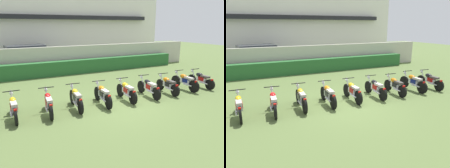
{
  "view_description": "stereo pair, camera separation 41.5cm",
  "coord_description": "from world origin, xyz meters",
  "views": [
    {
      "loc": [
        -4.49,
        -7.7,
        3.34
      ],
      "look_at": [
        0.0,
        0.84,
        0.75
      ],
      "focal_mm": 35.29,
      "sensor_mm": 36.0,
      "label": 1
    },
    {
      "loc": [
        -4.12,
        -7.89,
        3.34
      ],
      "look_at": [
        0.0,
        0.84,
        0.75
      ],
      "focal_mm": 35.29,
      "sensor_mm": 36.0,
      "label": 2
    }
  ],
  "objects": [
    {
      "name": "building",
      "position": [
        0.0,
        15.29,
        3.8
      ],
      "size": [
        22.84,
        6.5,
        7.59
      ],
      "color": "white",
      "rests_on": "ground"
    },
    {
      "name": "motorcycle_in_row_5",
      "position": [
        0.55,
        0.48,
        0.45
      ],
      "size": [
        0.6,
        1.84,
        0.97
      ],
      "rotation": [
        0.0,
        0.0,
        1.52
      ],
      "color": "black",
      "rests_on": "ground"
    },
    {
      "name": "motorcycle_in_row_6",
      "position": [
        1.82,
        0.5,
        0.45
      ],
      "size": [
        0.6,
        1.94,
        0.96
      ],
      "rotation": [
        0.0,
        0.0,
        1.51
      ],
      "color": "black",
      "rests_on": "ground"
    },
    {
      "name": "motorcycle_in_row_1",
      "position": [
        -4.17,
        0.63,
        0.45
      ],
      "size": [
        0.6,
        1.84,
        0.96
      ],
      "rotation": [
        0.0,
        0.0,
        1.58
      ],
      "color": "black",
      "rests_on": "ground"
    },
    {
      "name": "compound_wall",
      "position": [
        0.0,
        7.86,
        0.94
      ],
      "size": [
        21.7,
        0.3,
        1.89
      ],
      "primitive_type": "cube",
      "color": "#BCB7A8",
      "rests_on": "ground"
    },
    {
      "name": "motorcycle_in_row_3",
      "position": [
        -1.83,
        0.54,
        0.46
      ],
      "size": [
        0.6,
        1.87,
        0.97
      ],
      "rotation": [
        0.0,
        0.0,
        1.51
      ],
      "color": "black",
      "rests_on": "ground"
    },
    {
      "name": "motorcycle_in_row_9",
      "position": [
        5.38,
        0.48,
        0.44
      ],
      "size": [
        0.6,
        1.87,
        0.95
      ],
      "rotation": [
        0.0,
        0.0,
        1.54
      ],
      "color": "black",
      "rests_on": "ground"
    },
    {
      "name": "parked_car",
      "position": [
        -2.38,
        10.07,
        0.94
      ],
      "size": [
        4.68,
        2.5,
        1.89
      ],
      "rotation": [
        0.0,
        0.0,
        0.12
      ],
      "color": "navy",
      "rests_on": "ground"
    },
    {
      "name": "hedge_row",
      "position": [
        0.0,
        7.16,
        0.48
      ],
      "size": [
        17.36,
        0.7,
        0.96
      ],
      "primitive_type": "cube",
      "color": "#28602D",
      "rests_on": "ground"
    },
    {
      "name": "motorcycle_in_row_2",
      "position": [
        -2.95,
        0.47,
        0.45
      ],
      "size": [
        0.6,
        1.86,
        0.97
      ],
      "rotation": [
        0.0,
        0.0,
        1.49
      ],
      "color": "black",
      "rests_on": "ground"
    },
    {
      "name": "motorcycle_in_row_7",
      "position": [
        2.95,
        0.44,
        0.44
      ],
      "size": [
        0.6,
        1.81,
        0.95
      ],
      "rotation": [
        0.0,
        0.0,
        1.49
      ],
      "color": "black",
      "rests_on": "ground"
    },
    {
      "name": "motorcycle_in_row_8",
      "position": [
        4.22,
        0.53,
        0.46
      ],
      "size": [
        0.6,
        1.93,
        0.98
      ],
      "rotation": [
        0.0,
        0.0,
        1.57
      ],
      "color": "black",
      "rests_on": "ground"
    },
    {
      "name": "ground",
      "position": [
        0.0,
        0.0,
        0.0
      ],
      "size": [
        60.0,
        60.0,
        0.0
      ],
      "primitive_type": "plane",
      "color": "#566B38"
    },
    {
      "name": "motorcycle_in_row_4",
      "position": [
        -0.65,
        0.48,
        0.45
      ],
      "size": [
        0.6,
        1.89,
        0.97
      ],
      "rotation": [
        0.0,
        0.0,
        1.51
      ],
      "color": "black",
      "rests_on": "ground"
    }
  ]
}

